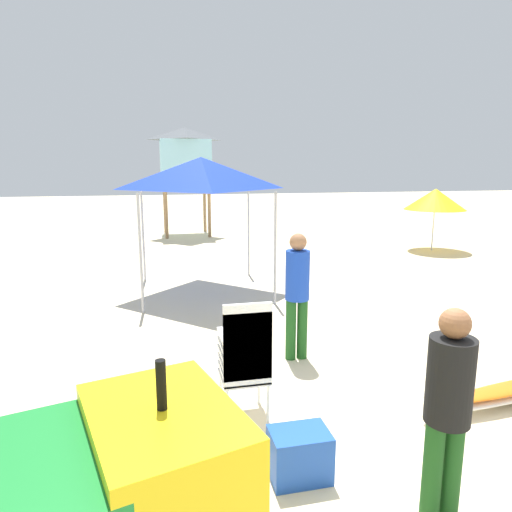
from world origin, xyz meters
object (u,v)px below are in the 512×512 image
Objects in this scene: lifeguard_tower at (185,158)px; cooler_box at (299,455)px; beach_umbrella_left at (435,199)px; stacked_plastic_chairs at (245,352)px; lifeguard_near_center at (448,403)px; lifeguard_far_right at (297,288)px; popup_canopy at (201,173)px.

lifeguard_tower is 8.08× the size of cooler_box.
stacked_plastic_chairs is at bearing -132.69° from beach_umbrella_left.
lifeguard_far_right is (-0.16, 2.99, 0.06)m from lifeguard_near_center.
beach_umbrella_left reaches higher than stacked_plastic_chairs.
lifeguard_tower is (-0.60, 11.88, 1.88)m from lifeguard_far_right.
lifeguard_tower is (0.25, 8.17, 0.44)m from popup_canopy.
stacked_plastic_chairs is 0.75× the size of lifeguard_far_right.
lifeguard_far_right is 12.04m from lifeguard_tower.
stacked_plastic_chairs is 1.13m from cooler_box.
lifeguard_far_right is at bearing -87.10° from lifeguard_tower.
stacked_plastic_chairs reaches higher than cooler_box.
stacked_plastic_chairs is 0.32× the size of lifeguard_tower.
stacked_plastic_chairs is at bearing -91.62° from lifeguard_tower.
popup_canopy reaches higher than beach_umbrella_left.
popup_canopy is at bearing -156.94° from beach_umbrella_left.
popup_canopy is (0.12, 5.07, 1.69)m from stacked_plastic_chairs.
lifeguard_tower reaches higher than lifeguard_near_center.
beach_umbrella_left is (7.49, 3.19, -0.85)m from popup_canopy.
stacked_plastic_chairs is 0.79× the size of lifeguard_near_center.
beach_umbrella_left reaches higher than lifeguard_near_center.
popup_canopy is 0.69× the size of lifeguard_tower.
cooler_box is (-0.87, 0.66, -0.72)m from lifeguard_near_center.
beach_umbrella_left is 3.88× the size of cooler_box.
popup_canopy is 6.43m from cooler_box.
lifeguard_near_center is (1.13, -1.62, 0.19)m from stacked_plastic_chairs.
popup_canopy reaches higher than lifeguard_far_right.
stacked_plastic_chairs is at bearing -91.39° from popup_canopy.
cooler_box is at bearing -74.65° from stacked_plastic_chairs.
beach_umbrella_left is at bearing -34.56° from lifeguard_tower.
beach_umbrella_left is (6.48, 9.88, 0.66)m from lifeguard_near_center.
cooler_box is at bearing 142.77° from lifeguard_near_center.
stacked_plastic_chairs is 11.26m from beach_umbrella_left.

